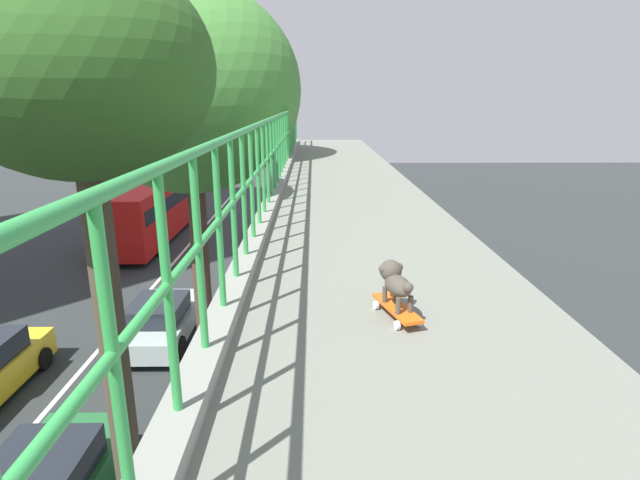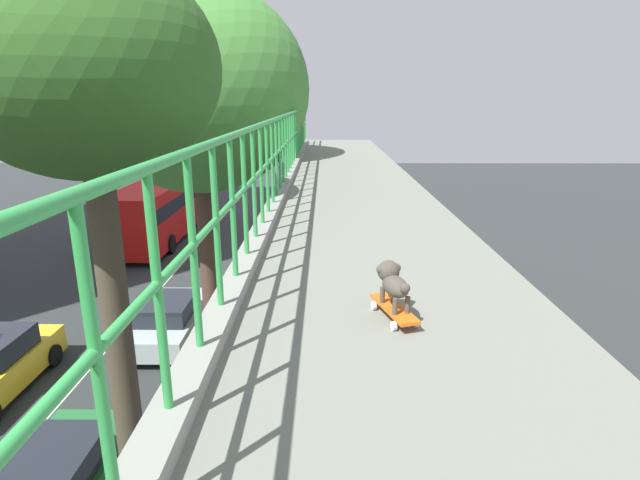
{
  "view_description": "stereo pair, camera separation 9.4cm",
  "coord_description": "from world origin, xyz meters",
  "views": [
    {
      "loc": [
        0.38,
        0.1,
        7.33
      ],
      "look_at": [
        0.43,
        4.21,
        6.17
      ],
      "focal_mm": 27.74,
      "sensor_mm": 36.0,
      "label": 1
    },
    {
      "loc": [
        0.48,
        0.1,
        7.33
      ],
      "look_at": [
        0.43,
        4.21,
        6.17
      ],
      "focal_mm": 27.74,
      "sensor_mm": 36.0,
      "label": 2
    }
  ],
  "objects": [
    {
      "name": "car_silver_seventh",
      "position": [
        -4.44,
        14.41,
        0.67
      ],
      "size": [
        1.94,
        4.28,
        1.39
      ],
      "color": "#ACBCB8",
      "rests_on": "ground"
    },
    {
      "name": "small_dog",
      "position": [
        0.95,
        3.36,
        6.11
      ],
      "size": [
        0.24,
        0.41,
        0.31
      ],
      "color": "#4D453C",
      "rests_on": "toy_skateboard"
    },
    {
      "name": "city_bus",
      "position": [
        -8.38,
        26.37,
        1.78
      ],
      "size": [
        2.7,
        10.61,
        3.12
      ],
      "color": "red",
      "rests_on": "ground"
    },
    {
      "name": "roadside_tree_far",
      "position": [
        -2.91,
        13.71,
        7.55
      ],
      "size": [
        5.92,
        5.92,
        10.31
      ],
      "color": "brown",
      "rests_on": "ground"
    },
    {
      "name": "toy_skateboard",
      "position": [
        0.97,
        3.33,
        5.91
      ],
      "size": [
        0.3,
        0.56,
        0.09
      ],
      "color": "orange",
      "rests_on": "overpass_deck"
    },
    {
      "name": "roadside_tree_mid",
      "position": [
        -2.76,
        7.1,
        7.63
      ],
      "size": [
        3.63,
        3.63,
        9.29
      ],
      "color": "#4A4130",
      "rests_on": "ground"
    }
  ]
}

